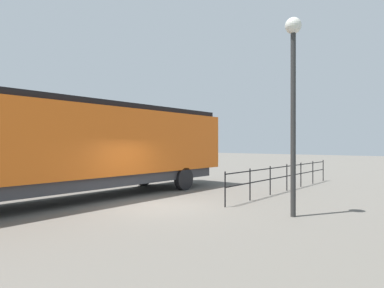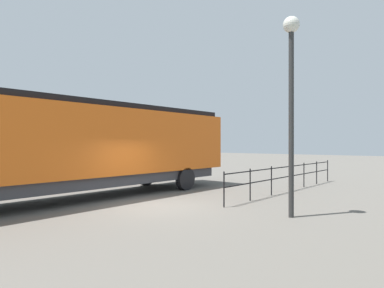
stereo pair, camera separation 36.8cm
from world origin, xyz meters
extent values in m
plane|color=#666059|center=(0.00, 0.00, 0.00)|extent=(120.00, 120.00, 0.00)
cube|color=orange|center=(-3.43, -1.10, 2.36)|extent=(3.19, 15.28, 2.73)
cube|color=black|center=(-3.43, 5.30, 1.96)|extent=(3.07, 2.48, 1.91)
cube|color=black|center=(-3.43, -1.10, 3.85)|extent=(2.87, 14.67, 0.24)
cube|color=#38383D|center=(-3.43, -1.10, 0.78)|extent=(2.87, 14.06, 0.45)
cylinder|color=black|center=(-4.88, 3.79, 0.55)|extent=(0.30, 1.10, 1.10)
cylinder|color=black|center=(-1.98, 3.79, 0.55)|extent=(0.30, 1.10, 1.10)
cylinder|color=#2D2D2D|center=(4.53, 1.40, 2.90)|extent=(0.16, 0.16, 5.80)
sphere|color=silver|center=(4.53, 1.40, 5.95)|extent=(0.51, 0.51, 0.51)
cube|color=black|center=(2.02, 6.79, 1.18)|extent=(0.04, 10.83, 0.04)
cube|color=black|center=(2.02, 6.79, 0.70)|extent=(0.04, 10.83, 0.04)
cylinder|color=black|center=(2.02, 1.37, 0.64)|extent=(0.05, 0.05, 1.28)
cylinder|color=black|center=(2.02, 3.18, 0.64)|extent=(0.05, 0.05, 1.28)
cylinder|color=black|center=(2.02, 4.98, 0.64)|extent=(0.05, 0.05, 1.28)
cylinder|color=black|center=(2.02, 6.79, 0.64)|extent=(0.05, 0.05, 1.28)
cylinder|color=black|center=(2.02, 8.60, 0.64)|extent=(0.05, 0.05, 1.28)
cylinder|color=black|center=(2.02, 10.40, 0.64)|extent=(0.05, 0.05, 1.28)
cylinder|color=black|center=(2.02, 12.21, 0.64)|extent=(0.05, 0.05, 1.28)
camera|label=1|loc=(8.63, -8.68, 2.27)|focal=31.34mm
camera|label=2|loc=(8.91, -8.44, 2.27)|focal=31.34mm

